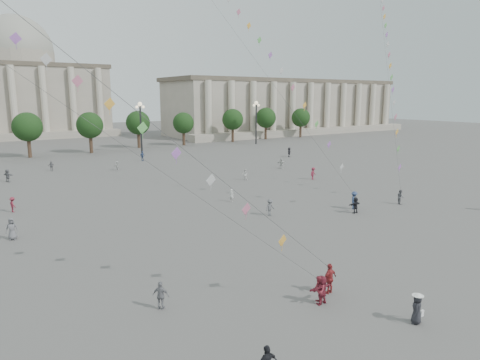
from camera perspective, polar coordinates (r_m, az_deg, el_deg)
ground at (r=27.30m, az=11.86°, el=-14.70°), size 360.00×360.00×0.00m
hall_east at (r=144.65m, az=6.33°, el=9.69°), size 84.00×26.22×17.20m
hall_central at (r=147.30m, az=-27.26°, el=10.84°), size 48.30×34.30×35.50m
tree_row at (r=96.85m, az=-23.16°, el=6.42°), size 137.12×5.12×8.00m
lamp_post_mid_east at (r=93.08m, az=-13.13°, el=8.08°), size 2.00×0.90×10.65m
lamp_post_far_east at (r=107.40m, az=2.17°, el=8.72°), size 2.00×0.90×10.65m
person_crowd_0 at (r=81.44m, az=-12.90°, el=3.14°), size 1.16×0.80×1.82m
person_crowd_3 at (r=45.36m, az=15.13°, el=-3.25°), size 1.55×0.51×1.67m
person_crowd_4 at (r=71.99m, az=-16.08°, el=1.85°), size 1.25×1.36×1.52m
person_crowd_6 at (r=42.97m, az=4.02°, el=-3.66°), size 1.14×0.71×1.70m
person_crowd_7 at (r=71.23m, az=5.54°, el=2.23°), size 1.49×1.52×1.74m
person_crowd_8 at (r=62.32m, az=9.73°, el=0.87°), size 1.28×0.93×1.77m
person_crowd_9 at (r=85.17m, az=6.58°, el=3.70°), size 1.58×1.65×1.87m
person_crowd_12 at (r=68.02m, az=-28.58°, el=0.53°), size 1.41×1.67×1.80m
person_crowd_13 at (r=48.53m, az=-1.14°, el=-2.05°), size 0.57×0.65×1.49m
person_crowd_16 at (r=74.99m, az=-23.86°, el=1.71°), size 0.97×0.56×1.56m
person_crowd_17 at (r=50.04m, az=-28.04°, el=-2.91°), size 0.83×1.14×1.59m
person_crowd_20 at (r=40.54m, az=-28.15°, el=-5.75°), size 1.03×0.79×1.88m
person_crowd_21 at (r=61.10m, az=0.67°, el=0.73°), size 0.96×0.94×1.56m
tourist_0 at (r=27.06m, az=11.87°, el=-12.72°), size 1.15×0.58×1.90m
tourist_2 at (r=25.77m, az=10.89°, el=-14.17°), size 1.59×0.52×1.71m
tourist_3 at (r=25.15m, az=-10.50°, el=-14.91°), size 0.96×0.96×1.64m
kite_flyer_0 at (r=25.67m, az=10.45°, el=-14.29°), size 0.97×1.03×1.69m
kite_flyer_1 at (r=46.90m, az=14.97°, el=-2.62°), size 1.36×1.39×1.92m
kite_flyer_2 at (r=50.68m, az=20.59°, el=-2.12°), size 0.91×0.99×1.62m
hat_person at (r=25.18m, az=22.53°, el=-15.49°), size 0.95×0.86×1.69m
kite_train_east at (r=69.74m, az=18.55°, el=20.36°), size 25.34×27.09×54.98m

